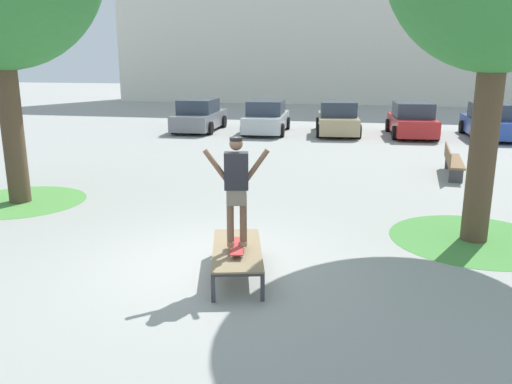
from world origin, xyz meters
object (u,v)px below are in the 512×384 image
object	(u,v)px
skater	(236,184)
car_blue	(490,122)
car_silver	(266,118)
car_grey	(199,116)
car_red	(412,121)
skate_box	(237,251)
skateboard	(237,246)
park_bench	(452,160)
car_tan	(338,119)

from	to	relation	value
skater	car_blue	bearing A→B (deg)	66.60
car_silver	car_blue	world-z (taller)	same
car_grey	car_red	distance (m)	9.77
skater	car_grey	world-z (taller)	skater
skate_box	car_grey	size ratio (longest dim) A/B	0.48
skate_box	skateboard	size ratio (longest dim) A/B	2.46
skateboard	car_silver	xyz separation A→B (m)	(-2.55, 16.39, 0.15)
skateboard	car_grey	xyz separation A→B (m)	(-5.81, 16.44, 0.15)
skateboard	car_blue	size ratio (longest dim) A/B	0.19
car_grey	car_red	bearing A→B (deg)	1.14
skateboard	car_grey	size ratio (longest dim) A/B	0.19
skateboard	skater	distance (m)	0.99
skate_box	skater	world-z (taller)	skater
car_blue	park_bench	xyz separation A→B (m)	(-2.75, -8.15, -0.24)
car_tan	car_blue	xyz separation A→B (m)	(6.51, 0.05, 0.00)
car_tan	car_red	size ratio (longest dim) A/B	1.01
car_silver	car_tan	size ratio (longest dim) A/B	0.98
car_red	car_tan	bearing A→B (deg)	-179.95
skate_box	car_red	world-z (taller)	car_red
skateboard	car_grey	bearing A→B (deg)	109.46
skater	park_bench	xyz separation A→B (m)	(4.47, 8.52, -1.08)
car_blue	park_bench	world-z (taller)	car_blue
car_grey	car_tan	bearing A→B (deg)	1.69
skater	car_silver	size ratio (longest dim) A/B	0.40
skater	skate_box	bearing A→B (deg)	104.18
park_bench	car_blue	bearing A→B (deg)	71.36
skate_box	car_grey	bearing A→B (deg)	109.49
skater	car_red	size ratio (longest dim) A/B	0.39
skater	skateboard	bearing A→B (deg)	-77.59
skate_box	skater	bearing A→B (deg)	-75.82
car_tan	skater	bearing A→B (deg)	-92.44
skateboard	car_tan	distance (m)	16.65
skateboard	park_bench	distance (m)	9.63
car_silver	car_tan	bearing A→B (deg)	4.26
skateboard	car_silver	world-z (taller)	car_silver
car_tan	car_red	xyz separation A→B (m)	(3.26, 0.00, 0.00)
car_tan	car_red	distance (m)	3.26
car_silver	park_bench	world-z (taller)	car_silver
car_tan	car_blue	size ratio (longest dim) A/B	1.03
skate_box	car_silver	distance (m)	16.47
car_grey	car_silver	xyz separation A→B (m)	(3.26, -0.05, 0.00)
car_grey	car_silver	distance (m)	3.26
skate_box	park_bench	bearing A→B (deg)	61.86
car_tan	car_red	bearing A→B (deg)	0.05
car_tan	car_blue	bearing A→B (deg)	0.42
skateboard	park_bench	xyz separation A→B (m)	(4.47, 8.53, -0.09)
car_grey	park_bench	bearing A→B (deg)	-37.60
skate_box	skater	distance (m)	1.12
skate_box	car_red	bearing A→B (deg)	76.41
skate_box	skater	size ratio (longest dim) A/B	1.20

